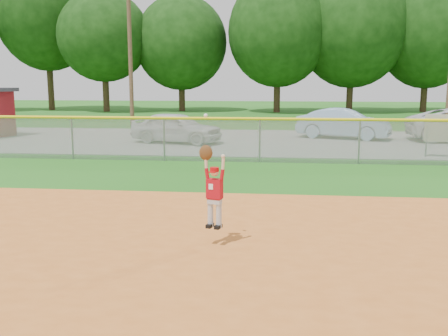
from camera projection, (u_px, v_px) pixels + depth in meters
The scene contains 8 objects.
ground at pixel (235, 272), 7.39m from camera, with size 120.00×120.00×0.00m, color #1E5C15.
parking_strip at pixel (264, 141), 23.05m from camera, with size 44.00×10.00×0.03m, color gray.
car_white_a at pixel (176, 127), 22.17m from camera, with size 1.63×4.05×1.38m, color silver.
car_blue at pixel (343, 123), 23.85m from camera, with size 1.51×4.34×1.43m, color #85A5C6.
outfield_fence at pixel (260, 137), 17.03m from camera, with size 40.06×0.10×1.55m.
power_lines at pixel (286, 46), 28.01m from camera, with size 19.40×0.24×9.00m.
tree_line at pixel (283, 24), 43.09m from camera, with size 62.37×13.00×14.43m.
ballplayer at pixel (213, 187), 8.33m from camera, with size 0.46×0.27×1.92m.
Camera 1 is at (0.57, -6.99, 2.81)m, focal length 40.00 mm.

